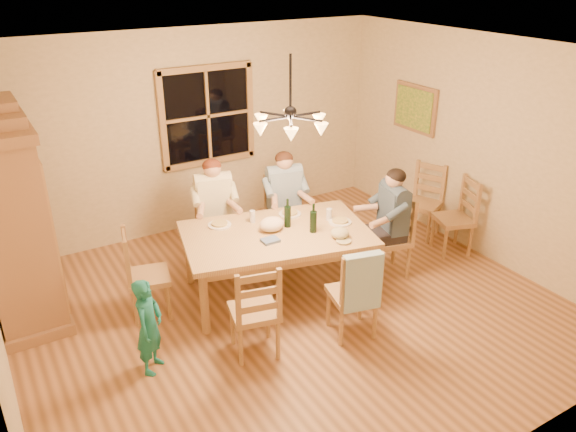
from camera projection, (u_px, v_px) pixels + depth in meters
floor at (290, 308)px, 6.12m from camera, size 5.50×5.50×0.00m
ceiling at (291, 54)px, 4.98m from camera, size 5.50×5.00×0.02m
wall_back at (194, 132)px, 7.49m from camera, size 5.50×0.02×2.70m
wall_right at (483, 149)px, 6.83m from camera, size 0.02×5.00×2.70m
window at (208, 116)px, 7.48m from camera, size 1.30×0.06×1.30m
painting at (415, 108)px, 7.64m from camera, size 0.06×0.78×0.64m
chandelier at (290, 122)px, 5.24m from camera, size 0.77×0.68×0.71m
armoire at (12, 222)px, 5.64m from camera, size 0.66×1.40×2.30m
dining_table at (276, 240)px, 6.14m from camera, size 2.23×1.65×0.76m
chair_far_left at (216, 238)px, 6.97m from camera, size 0.52×0.51×0.99m
chair_far_right at (285, 229)px, 7.21m from camera, size 0.52×0.51×0.99m
chair_near_left at (255, 325)px, 5.33m from camera, size 0.52×0.51×0.99m
chair_near_right at (352, 307)px, 5.61m from camera, size 0.52×0.51×0.99m
chair_end_left at (150, 289)px, 5.90m from camera, size 0.51×0.52×0.99m
chair_end_right at (389, 251)px, 6.67m from camera, size 0.51×0.52×0.99m
adult_woman at (214, 198)px, 6.74m from camera, size 0.47×0.50×0.87m
adult_plaid_man at (284, 190)px, 6.99m from camera, size 0.47×0.50×0.87m
adult_slate_man at (392, 209)px, 6.45m from camera, size 0.50×0.47×0.87m
towel at (362, 282)px, 5.28m from camera, size 0.39×0.18×0.58m
wine_bottle_a at (288, 213)px, 6.16m from camera, size 0.08×0.08×0.33m
wine_bottle_b at (313, 218)px, 6.04m from camera, size 0.08×0.08×0.33m
plate_woman at (220, 225)px, 6.24m from camera, size 0.26×0.26×0.02m
plate_plaid at (290, 214)px, 6.51m from camera, size 0.26×0.26×0.02m
plate_slate at (340, 222)px, 6.31m from camera, size 0.26×0.26×0.02m
wine_glass_a at (252, 216)px, 6.30m from camera, size 0.06×0.06×0.14m
wine_glass_b at (329, 214)px, 6.35m from camera, size 0.06×0.06×0.14m
cap at (340, 233)px, 5.95m from camera, size 0.20×0.20×0.11m
napkin at (270, 240)px, 5.89m from camera, size 0.21×0.18×0.03m
cloth_bundle at (272, 224)px, 6.10m from camera, size 0.28×0.22×0.15m
child at (149, 326)px, 5.03m from camera, size 0.40×0.41×0.95m
chair_spare_front at (452, 230)px, 7.17m from camera, size 0.54×0.55×0.99m
chair_spare_back at (421, 214)px, 7.61m from camera, size 0.56×0.57×0.99m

